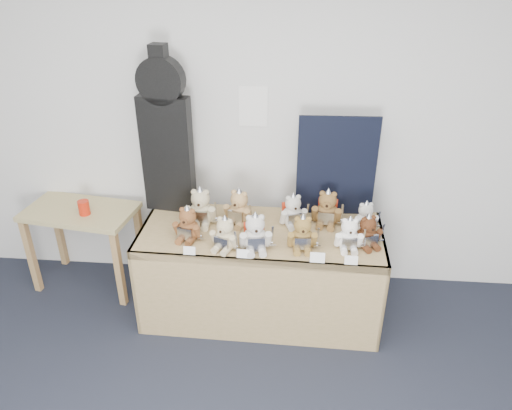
# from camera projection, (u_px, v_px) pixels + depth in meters

# --- Properties ---
(room_shell) EXTENTS (6.00, 6.00, 6.00)m
(room_shell) POSITION_uv_depth(u_px,v_px,m) (253.00, 106.00, 3.62)
(room_shell) COLOR silver
(room_shell) RESTS_ON floor
(display_table) EXTENTS (1.74, 0.75, 0.72)m
(display_table) POSITION_uv_depth(u_px,v_px,m) (260.00, 255.00, 3.55)
(display_table) COLOR olive
(display_table) RESTS_ON floor
(side_table) EXTENTS (0.90, 0.58, 0.70)m
(side_table) POSITION_uv_depth(u_px,v_px,m) (82.00, 223.00, 3.91)
(side_table) COLOR #A08F56
(side_table) RESTS_ON floor
(guitar_case) EXTENTS (0.38, 0.16, 1.22)m
(guitar_case) POSITION_uv_depth(u_px,v_px,m) (166.00, 134.00, 3.55)
(guitar_case) COLOR black
(guitar_case) RESTS_ON display_table
(navy_board) EXTENTS (0.57, 0.04, 0.76)m
(navy_board) POSITION_uv_depth(u_px,v_px,m) (336.00, 167.00, 3.58)
(navy_board) COLOR black
(navy_board) RESTS_ON display_table
(red_cup) EXTENTS (0.08, 0.08, 0.11)m
(red_cup) POSITION_uv_depth(u_px,v_px,m) (84.00, 208.00, 3.76)
(red_cup) COLOR red
(red_cup) RESTS_ON side_table
(teddy_front_far_left) EXTENTS (0.22, 0.20, 0.27)m
(teddy_front_far_left) POSITION_uv_depth(u_px,v_px,m) (188.00, 225.00, 3.39)
(teddy_front_far_left) COLOR brown
(teddy_front_far_left) RESTS_ON display_table
(teddy_front_left) EXTENTS (0.21, 0.21, 0.27)m
(teddy_front_left) POSITION_uv_depth(u_px,v_px,m) (225.00, 235.00, 3.29)
(teddy_front_left) COLOR #C8B58D
(teddy_front_left) RESTS_ON display_table
(teddy_front_centre) EXTENTS (0.25, 0.22, 0.30)m
(teddy_front_centre) POSITION_uv_depth(u_px,v_px,m) (255.00, 234.00, 3.28)
(teddy_front_centre) COLOR beige
(teddy_front_centre) RESTS_ON display_table
(teddy_front_right) EXTENTS (0.23, 0.18, 0.28)m
(teddy_front_right) POSITION_uv_depth(u_px,v_px,m) (302.00, 234.00, 3.29)
(teddy_front_right) COLOR olive
(teddy_front_right) RESTS_ON display_table
(teddy_front_far_right) EXTENTS (0.21, 0.17, 0.26)m
(teddy_front_far_right) POSITION_uv_depth(u_px,v_px,m) (349.00, 235.00, 3.29)
(teddy_front_far_right) COLOR white
(teddy_front_far_right) RESTS_ON display_table
(teddy_front_end) EXTENTS (0.22, 0.21, 0.26)m
(teddy_front_end) POSITION_uv_depth(u_px,v_px,m) (368.00, 233.00, 3.32)
(teddy_front_end) COLOR #4D2C1A
(teddy_front_end) RESTS_ON display_table
(teddy_back_left) EXTENTS (0.25, 0.20, 0.31)m
(teddy_back_left) POSITION_uv_depth(u_px,v_px,m) (201.00, 208.00, 3.57)
(teddy_back_left) COLOR #BCAF89
(teddy_back_left) RESTS_ON display_table
(teddy_back_centre_left) EXTENTS (0.24, 0.23, 0.30)m
(teddy_back_centre_left) POSITION_uv_depth(u_px,v_px,m) (239.00, 209.00, 3.58)
(teddy_back_centre_left) COLOR tan
(teddy_back_centre_left) RESTS_ON display_table
(teddy_back_centre_right) EXTENTS (0.22, 0.21, 0.27)m
(teddy_back_centre_right) POSITION_uv_depth(u_px,v_px,m) (293.00, 211.00, 3.57)
(teddy_back_centre_right) COLOR beige
(teddy_back_centre_right) RESTS_ON display_table
(teddy_back_right) EXTENTS (0.25, 0.21, 0.30)m
(teddy_back_right) POSITION_uv_depth(u_px,v_px,m) (327.00, 209.00, 3.57)
(teddy_back_right) COLOR brown
(teddy_back_right) RESTS_ON display_table
(teddy_back_end) EXTENTS (0.20, 0.18, 0.24)m
(teddy_back_end) POSITION_uv_depth(u_px,v_px,m) (365.00, 217.00, 3.51)
(teddy_back_end) COLOR silver
(teddy_back_end) RESTS_ON display_table
(entry_card_a) EXTENTS (0.08, 0.02, 0.06)m
(entry_card_a) POSITION_uv_depth(u_px,v_px,m) (189.00, 251.00, 3.26)
(entry_card_a) COLOR white
(entry_card_a) RESTS_ON display_table
(entry_card_b) EXTENTS (0.08, 0.02, 0.06)m
(entry_card_b) POSITION_uv_depth(u_px,v_px,m) (243.00, 254.00, 3.23)
(entry_card_b) COLOR white
(entry_card_b) RESTS_ON display_table
(entry_card_c) EXTENTS (0.10, 0.02, 0.07)m
(entry_card_c) POSITION_uv_depth(u_px,v_px,m) (317.00, 258.00, 3.18)
(entry_card_c) COLOR white
(entry_card_c) RESTS_ON display_table
(entry_card_d) EXTENTS (0.08, 0.02, 0.06)m
(entry_card_d) POSITION_uv_depth(u_px,v_px,m) (351.00, 260.00, 3.16)
(entry_card_d) COLOR white
(entry_card_d) RESTS_ON display_table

